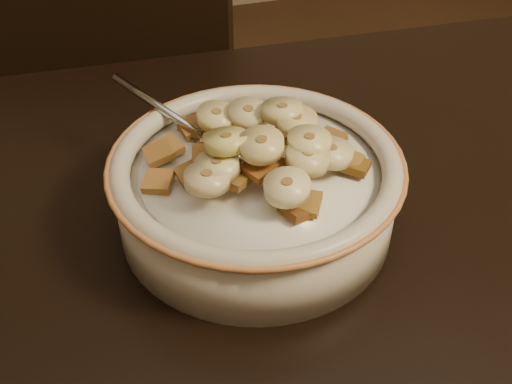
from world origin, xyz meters
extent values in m
cube|color=black|center=(-0.16, 0.55, 0.49)|extent=(0.57, 0.57, 0.98)
cylinder|color=beige|center=(-0.07, 0.17, 0.77)|extent=(0.21, 0.21, 0.05)
cylinder|color=white|center=(-0.07, 0.17, 0.80)|extent=(0.17, 0.17, 0.00)
ellipsoid|color=#ADAFB6|center=(-0.08, 0.19, 0.80)|extent=(0.06, 0.06, 0.01)
cube|color=brown|center=(-0.09, 0.14, 0.82)|extent=(0.03, 0.03, 0.01)
cube|color=brown|center=(-0.06, 0.14, 0.82)|extent=(0.03, 0.03, 0.01)
cube|color=brown|center=(-0.10, 0.22, 0.81)|extent=(0.03, 0.03, 0.01)
cube|color=#975C2D|center=(-0.10, 0.17, 0.82)|extent=(0.02, 0.02, 0.01)
cube|color=brown|center=(-0.09, 0.20, 0.81)|extent=(0.03, 0.03, 0.01)
cube|color=#9A652E|center=(-0.14, 0.17, 0.81)|extent=(0.03, 0.03, 0.01)
cube|color=olive|center=(-0.06, 0.13, 0.81)|extent=(0.02, 0.02, 0.01)
cube|color=brown|center=(0.00, 0.14, 0.81)|extent=(0.03, 0.03, 0.01)
cube|color=brown|center=(-0.07, 0.14, 0.82)|extent=(0.03, 0.03, 0.01)
cube|color=olive|center=(-0.07, 0.17, 0.82)|extent=(0.03, 0.03, 0.01)
cube|color=olive|center=(-0.05, 0.11, 0.81)|extent=(0.03, 0.03, 0.01)
cube|color=brown|center=(-0.07, 0.16, 0.83)|extent=(0.03, 0.03, 0.01)
cube|color=olive|center=(-0.13, 0.20, 0.81)|extent=(0.02, 0.02, 0.01)
cube|color=brown|center=(-0.08, 0.19, 0.81)|extent=(0.03, 0.03, 0.01)
cube|color=brown|center=(-0.05, 0.11, 0.81)|extent=(0.03, 0.03, 0.01)
cube|color=olive|center=(-0.09, 0.14, 0.81)|extent=(0.02, 0.02, 0.01)
cube|color=brown|center=(-0.11, 0.16, 0.81)|extent=(0.02, 0.02, 0.01)
cube|color=brown|center=(-0.06, 0.24, 0.81)|extent=(0.03, 0.03, 0.01)
cube|color=olive|center=(0.00, 0.15, 0.81)|extent=(0.03, 0.03, 0.01)
cube|color=brown|center=(-0.10, 0.15, 0.82)|extent=(0.03, 0.03, 0.01)
cube|color=brown|center=(0.00, 0.18, 0.81)|extent=(0.03, 0.03, 0.01)
cube|color=brown|center=(-0.05, 0.18, 0.82)|extent=(0.03, 0.03, 0.01)
cube|color=brown|center=(-0.10, 0.22, 0.81)|extent=(0.02, 0.02, 0.01)
cube|color=olive|center=(-0.12, 0.20, 0.81)|extent=(0.03, 0.03, 0.01)
cylinder|color=#D9C588|center=(-0.10, 0.15, 0.82)|extent=(0.04, 0.04, 0.01)
cylinder|color=#D7BB7F|center=(-0.03, 0.18, 0.83)|extent=(0.04, 0.04, 0.01)
cylinder|color=#F5E675|center=(-0.09, 0.16, 0.83)|extent=(0.04, 0.04, 0.02)
cylinder|color=#FFDF91|center=(-0.08, 0.21, 0.82)|extent=(0.03, 0.03, 0.01)
cylinder|color=beige|center=(-0.06, 0.11, 0.82)|extent=(0.03, 0.03, 0.01)
cylinder|color=#E3BE6D|center=(-0.07, 0.15, 0.84)|extent=(0.04, 0.04, 0.02)
cylinder|color=beige|center=(-0.02, 0.15, 0.82)|extent=(0.04, 0.03, 0.01)
cylinder|color=beige|center=(-0.11, 0.14, 0.82)|extent=(0.04, 0.04, 0.01)
cylinder|color=#EFE68C|center=(-0.03, 0.15, 0.83)|extent=(0.04, 0.04, 0.01)
cylinder|color=#F8E99A|center=(-0.06, 0.21, 0.82)|extent=(0.04, 0.04, 0.02)
cylinder|color=#FBE7A6|center=(-0.04, 0.14, 0.83)|extent=(0.04, 0.04, 0.01)
cylinder|color=#D9BC81|center=(-0.04, 0.19, 0.83)|extent=(0.04, 0.04, 0.01)
camera|label=1|loc=(-0.17, -0.19, 1.09)|focal=45.00mm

